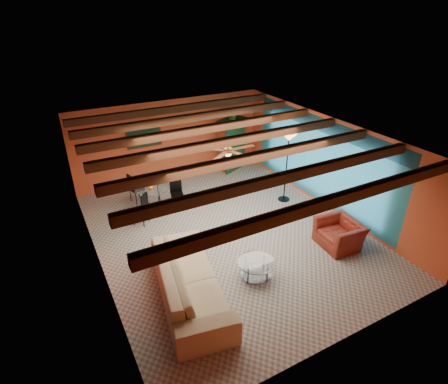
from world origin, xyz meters
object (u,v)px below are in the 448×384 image
armoire (232,145)px  floor_lamp (286,168)px  sofa (190,280)px  dining_table (151,196)px  vase (149,178)px  potted_plant (232,113)px  armchair (339,234)px  coffee_table (256,269)px

armoire → floor_lamp: (0.23, -2.91, 0.19)m
sofa → dining_table: dining_table is taller
dining_table → vase: (0.00, 0.00, 0.56)m
dining_table → potted_plant: size_ratio=3.44×
armchair → floor_lamp: 2.68m
armchair → sofa: bearing=-86.5°
floor_lamp → dining_table: bearing=160.6°
potted_plant → armoire: bearing=0.0°
floor_lamp → vase: size_ratio=11.39×
vase → armchair: bearing=-47.4°
armoire → vase: (-3.57, -1.57, 0.14)m
armoire → potted_plant: potted_plant is taller
sofa → armoire: (4.00, 5.38, 0.45)m
dining_table → vase: vase is taller
sofa → armchair: sofa is taller
dining_table → potted_plant: potted_plant is taller
coffee_table → vase: (-1.10, 3.94, 0.82)m
sofa → coffee_table: 1.55m
sofa → armchair: size_ratio=2.88×
sofa → potted_plant: potted_plant is taller
sofa → armoire: armoire is taller
potted_plant → armchair: bearing=-89.8°
coffee_table → floor_lamp: floor_lamp is taller
sofa → coffee_table: sofa is taller
dining_table → armoire: (3.57, 1.57, 0.42)m
sofa → floor_lamp: size_ratio=1.39×
dining_table → armoire: 3.93m
potted_plant → dining_table: bearing=-156.2°
dining_table → vase: bearing=0.0°
armchair → potted_plant: potted_plant is taller
vase → floor_lamp: bearing=-19.4°
armchair → armoire: bearing=-175.1°
armoire → potted_plant: bearing=0.0°
potted_plant → floor_lamp: bearing=-85.4°
floor_lamp → vase: bearing=160.6°
dining_table → floor_lamp: (3.80, -1.34, 0.61)m
coffee_table → sofa: bearing=175.3°
armchair → armoire: armoire is taller
dining_table → coffee_table: bearing=-74.4°
sofa → coffee_table: bearing=-84.5°
floor_lamp → potted_plant: size_ratio=4.12×
potted_plant → vase: (-3.57, -1.57, -1.01)m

